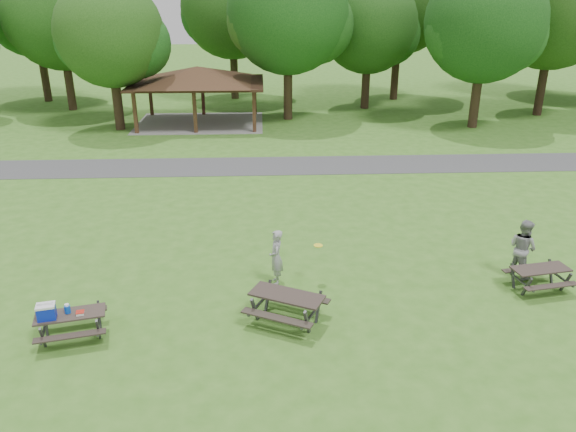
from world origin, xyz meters
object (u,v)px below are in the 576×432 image
Objects in this scene: picnic_table_near at (63,316)px; frisbee_thrower at (276,257)px; picnic_table_middle at (287,301)px; frisbee_catcher at (523,248)px.

frisbee_thrower is at bearing 26.26° from picnic_table_near.
picnic_table_near is 0.80× the size of picnic_table_middle.
picnic_table_near is at bearing -174.24° from picnic_table_middle.
frisbee_catcher is at bearing 12.28° from picnic_table_near.
picnic_table_middle is 7.92m from frisbee_catcher.
picnic_table_middle is at bearing 5.15° from frisbee_thrower.
frisbee_thrower is at bearing 95.96° from picnic_table_middle.
picnic_table_near is 6.25m from frisbee_thrower.
picnic_table_near is 1.06× the size of frisbee_catcher.
picnic_table_middle is (5.83, 0.59, -0.06)m from picnic_table_near.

